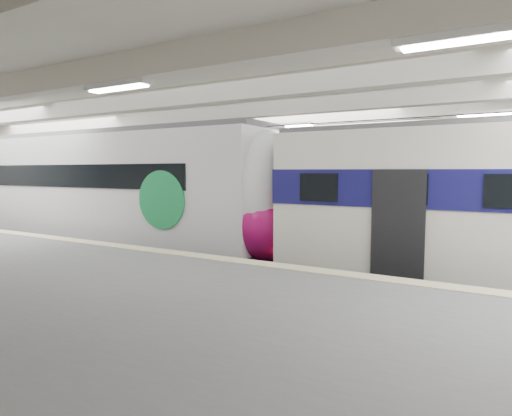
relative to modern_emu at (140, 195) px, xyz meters
The scene contains 3 objects.
station_hall 5.85m from the modern_emu, 17.48° to the right, with size 36.00×24.00×5.75m.
modern_emu is the anchor object (origin of this frame).
far_train 5.85m from the modern_emu, 70.09° to the left, with size 15.16×3.23×4.78m.
Camera 1 is at (6.52, -11.96, 3.30)m, focal length 30.00 mm.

